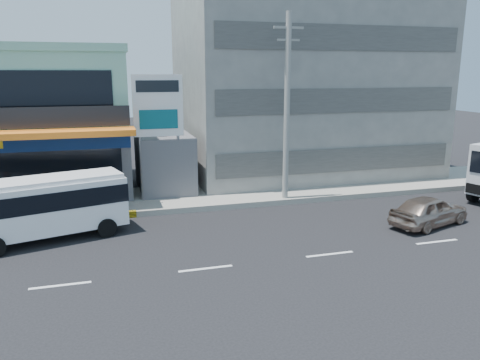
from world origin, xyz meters
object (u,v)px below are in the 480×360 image
sedan (429,210)px  billboard (158,113)px  shop_building (19,125)px  satellite_dish (164,134)px  concrete_building (301,72)px  utility_pole_near (287,108)px  minibus (47,203)px

sedan → billboard: bearing=40.9°
shop_building → satellite_dish: size_ratio=8.27×
concrete_building → utility_pole_near: 8.79m
satellite_dish → shop_building: bearing=159.8°
billboard → concrete_building: bearing=28.9°
shop_building → billboard: size_ratio=1.80×
concrete_building → billboard: size_ratio=2.32×
billboard → sedan: (11.57, -7.20, -4.21)m
utility_pole_near → sedan: size_ratio=2.37×
satellite_dish → sedan: size_ratio=0.36×
minibus → satellite_dish: bearing=46.5°
concrete_building → minibus: 19.51m
satellite_dish → utility_pole_near: bearing=-31.0°
shop_building → satellite_dish: 8.54m
billboard → minibus: billboard is taller
satellite_dish → minibus: satellite_dish is taller
shop_building → utility_pole_near: 15.50m
concrete_building → sedan: 14.48m
billboard → minibus: 7.59m
utility_pole_near → sedan: 8.64m
shop_building → satellite_dish: (8.00, -2.95, -0.42)m
utility_pole_near → minibus: bearing=-168.0°
billboard → utility_pole_near: bearing=-15.5°
shop_building → minibus: size_ratio=1.83×
concrete_building → satellite_dish: concrete_building is taller
satellite_dish → sedan: satellite_dish is taller
satellite_dish → utility_pole_near: 7.17m
billboard → sedan: billboard is taller
shop_building → concrete_building: bearing=3.4°
utility_pole_near → sedan: bearing=-46.8°
concrete_building → sedan: size_ratio=3.80×
satellite_dish → billboard: billboard is taller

